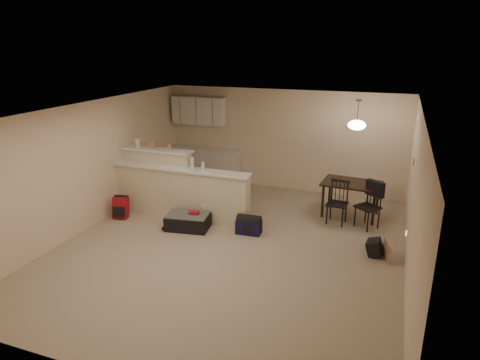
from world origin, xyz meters
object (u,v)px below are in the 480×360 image
at_px(dining_table, 352,187).
at_px(red_backpack, 121,208).
at_px(dining_chair_near, 337,203).
at_px(suitcase, 188,222).
at_px(pendant_lamp, 357,125).
at_px(dining_chair_far, 368,206).
at_px(black_daypack, 375,248).
at_px(navy_duffel, 249,227).

relative_size(dining_table, red_backpack, 2.75).
bearing_deg(dining_chair_near, dining_table, 72.75).
relative_size(dining_chair_near, suitcase, 1.08).
height_order(dining_table, suitcase, dining_table).
relative_size(pendant_lamp, dining_chair_far, 0.66).
bearing_deg(black_daypack, navy_duffel, 93.40).
height_order(dining_table, red_backpack, dining_table).
xyz_separation_m(dining_chair_far, red_backpack, (-4.95, -1.29, -0.24)).
bearing_deg(black_daypack, pendant_lamp, 25.61).
height_order(dining_chair_near, red_backpack, dining_chair_near).
bearing_deg(dining_chair_near, dining_chair_far, 4.29).
relative_size(dining_chair_near, dining_chair_far, 0.96).
height_order(dining_table, pendant_lamp, pendant_lamp).
bearing_deg(pendant_lamp, black_daypack, -69.64).
bearing_deg(dining_table, black_daypack, -65.60).
bearing_deg(dining_chair_near, suitcase, -149.04).
height_order(dining_chair_far, suitcase, dining_chair_far).
xyz_separation_m(dining_chair_near, navy_duffel, (-1.53, -1.10, -0.32)).
height_order(dining_chair_near, navy_duffel, dining_chair_near).
height_order(dining_table, black_daypack, dining_table).
relative_size(dining_chair_far, black_daypack, 2.99).
relative_size(dining_table, dining_chair_far, 1.34).
bearing_deg(suitcase, red_backpack, 171.54).
xyz_separation_m(dining_chair_near, black_daypack, (0.84, -1.18, -0.31)).
bearing_deg(suitcase, dining_table, 23.12).
bearing_deg(suitcase, navy_duffel, 1.27).
bearing_deg(suitcase, black_daypack, -6.26).
bearing_deg(black_daypack, dining_chair_far, 16.70).
relative_size(dining_table, suitcase, 1.50).
xyz_separation_m(pendant_lamp, navy_duffel, (-1.75, -1.61, -1.86)).
relative_size(dining_table, dining_chair_near, 1.39).
bearing_deg(pendant_lamp, red_backpack, -158.36).
distance_m(pendant_lamp, dining_chair_near, 1.63).
height_order(pendant_lamp, dining_chair_far, pendant_lamp).
bearing_deg(dining_chair_far, dining_table, 163.70).
distance_m(dining_table, pendant_lamp, 1.33).
bearing_deg(dining_table, pendant_lamp, 37.74).
bearing_deg(pendant_lamp, dining_chair_far, -53.30).
xyz_separation_m(dining_table, navy_duffel, (-1.75, -1.61, -0.53)).
distance_m(navy_duffel, black_daypack, 2.37).
distance_m(red_backpack, navy_duffel, 2.83).
distance_m(pendant_lamp, black_daypack, 2.58).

